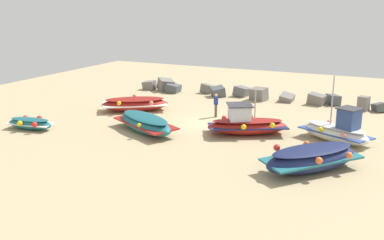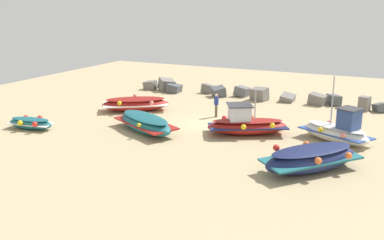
% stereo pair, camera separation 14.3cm
% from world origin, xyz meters
% --- Properties ---
extents(ground_plane, '(48.40, 48.40, 0.00)m').
position_xyz_m(ground_plane, '(0.00, 0.00, 0.00)').
color(ground_plane, tan).
extents(fishing_boat_0, '(5.14, 4.31, 1.09)m').
position_xyz_m(fishing_boat_0, '(-6.56, 0.90, 0.53)').
color(fishing_boat_0, maroon).
rests_on(fishing_boat_0, ground_plane).
extents(fishing_boat_1, '(5.31, 4.20, 2.79)m').
position_xyz_m(fishing_boat_1, '(2.85, -1.23, 0.62)').
color(fishing_boat_1, maroon).
rests_on(fishing_boat_1, ground_plane).
extents(fishing_boat_2, '(4.66, 5.13, 1.29)m').
position_xyz_m(fishing_boat_2, '(7.71, -5.77, 0.64)').
color(fishing_boat_2, navy).
rests_on(fishing_boat_2, ground_plane).
extents(fishing_boat_3, '(4.59, 3.44, 3.89)m').
position_xyz_m(fishing_boat_3, '(8.13, -0.47, 0.66)').
color(fishing_boat_3, white).
rests_on(fishing_boat_3, ground_plane).
extents(fishing_boat_4, '(5.44, 3.96, 1.10)m').
position_xyz_m(fishing_boat_4, '(-3.03, -3.49, 0.55)').
color(fishing_boat_4, '#1E6670').
rests_on(fishing_boat_4, ground_plane).
extents(fishing_boat_5, '(3.20, 1.67, 0.80)m').
position_xyz_m(fishing_boat_5, '(-9.93, -6.20, 0.40)').
color(fishing_boat_5, '#1E6670').
rests_on(fishing_boat_5, ground_plane).
extents(person_walking, '(0.32, 0.32, 1.67)m').
position_xyz_m(person_walking, '(-0.43, 1.83, 0.97)').
color(person_walking, brown).
rests_on(person_walking, ground_plane).
extents(breakwater_rocks, '(20.95, 2.75, 1.37)m').
position_xyz_m(breakwater_rocks, '(-1.15, 8.74, 0.42)').
color(breakwater_rocks, slate).
rests_on(breakwater_rocks, ground_plane).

